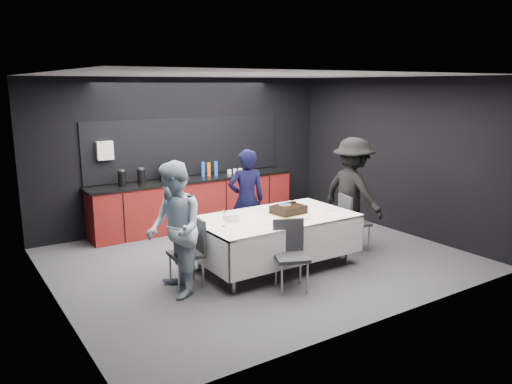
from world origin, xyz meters
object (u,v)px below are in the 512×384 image
(cake_assembly, at_px, (288,209))
(chair_left, at_px, (192,247))
(person_center, at_px, (246,200))
(person_right, at_px, (353,193))
(plate_stack, at_px, (232,217))
(chair_right, at_px, (351,218))
(person_left, at_px, (174,230))
(chair_near, at_px, (290,249))
(champagne_flute, at_px, (224,215))
(party_table, at_px, (275,225))

(cake_assembly, xyz_separation_m, chair_left, (-1.59, 0.03, -0.31))
(person_center, bearing_deg, cake_assembly, 116.91)
(person_center, bearing_deg, person_right, 169.22)
(person_right, bearing_deg, plate_stack, 85.96)
(chair_left, xyz_separation_m, chair_right, (2.82, -0.09, 0.00))
(person_left, bearing_deg, cake_assembly, 102.94)
(plate_stack, xyz_separation_m, person_right, (2.30, -0.04, 0.08))
(chair_left, relative_size, chair_near, 1.00)
(chair_near, bearing_deg, plate_stack, 111.39)
(person_left, bearing_deg, person_right, 103.14)
(champagne_flute, height_order, chair_near, champagne_flute)
(person_center, relative_size, person_right, 0.91)
(cake_assembly, relative_size, champagne_flute, 2.35)
(person_left, height_order, person_right, person_right)
(plate_stack, bearing_deg, person_right, -0.91)
(chair_left, bearing_deg, cake_assembly, -1.03)
(chair_near, distance_m, person_center, 1.74)
(chair_left, distance_m, person_center, 1.70)
(plate_stack, relative_size, person_center, 0.14)
(cake_assembly, relative_size, chair_left, 0.57)
(cake_assembly, bearing_deg, champagne_flute, -175.99)
(party_table, bearing_deg, chair_left, 178.41)
(cake_assembly, bearing_deg, chair_left, 178.97)
(chair_near, height_order, person_center, person_center)
(cake_assembly, xyz_separation_m, person_left, (-1.90, -0.12, 0.03))
(champagne_flute, relative_size, person_center, 0.13)
(champagne_flute, distance_m, chair_near, 1.00)
(cake_assembly, distance_m, person_left, 1.90)
(champagne_flute, distance_m, chair_right, 2.41)
(party_table, distance_m, person_left, 1.66)
(plate_stack, height_order, person_left, person_left)
(chair_right, height_order, person_left, person_left)
(person_left, bearing_deg, chair_left, 125.71)
(cake_assembly, height_order, plate_stack, cake_assembly)
(person_right, bearing_deg, person_center, 59.84)
(person_center, height_order, person_right, person_right)
(cake_assembly, bearing_deg, party_table, -178.12)
(party_table, relative_size, person_right, 1.27)
(chair_left, bearing_deg, party_table, -1.59)
(chair_right, relative_size, person_left, 0.53)
(chair_right, bearing_deg, person_right, 42.37)
(champagne_flute, relative_size, chair_left, 0.24)
(cake_assembly, xyz_separation_m, plate_stack, (-0.90, 0.14, -0.01))
(cake_assembly, relative_size, person_center, 0.32)
(chair_right, relative_size, person_right, 0.51)
(chair_near, xyz_separation_m, person_right, (1.94, 0.87, 0.38))
(champagne_flute, height_order, person_right, person_right)
(chair_left, bearing_deg, person_right, 1.42)
(cake_assembly, xyz_separation_m, chair_right, (1.23, -0.06, -0.31))
(person_left, relative_size, person_right, 0.95)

